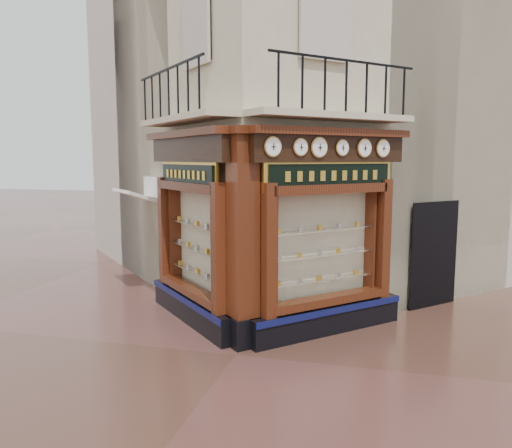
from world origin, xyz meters
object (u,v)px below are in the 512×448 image
(clock_b, at_px, (300,147))
(awning, at_px, (140,292))
(clock_c, at_px, (319,147))
(clock_d, at_px, (342,148))
(clock_a, at_px, (273,147))
(corner_pilaster, at_px, (243,241))
(clock_f, at_px, (383,148))
(clock_e, at_px, (364,148))
(signboard_right, at_px, (332,176))
(signboard_left, at_px, (187,174))

(clock_b, distance_m, awning, 6.31)
(clock_b, xyz_separation_m, clock_c, (0.30, 0.30, 0.00))
(awning, bearing_deg, clock_b, -163.85)
(clock_b, bearing_deg, clock_d, 0.00)
(clock_b, height_order, awning, clock_b)
(clock_a, distance_m, clock_d, 1.55)
(corner_pilaster, relative_size, clock_b, 12.41)
(clock_a, xyz_separation_m, clock_f, (1.83, 1.83, -0.00))
(clock_a, xyz_separation_m, clock_b, (0.41, 0.41, -0.00))
(clock_c, xyz_separation_m, clock_e, (0.78, 0.78, -0.00))
(clock_c, xyz_separation_m, awning, (-4.82, 2.20, -3.62))
(clock_b, bearing_deg, signboard_right, 7.75)
(corner_pilaster, xyz_separation_m, clock_d, (1.64, 1.04, 1.67))
(clock_a, bearing_deg, signboard_right, 4.53)
(awning, xyz_separation_m, signboard_left, (2.10, -1.84, 3.10))
(awning, distance_m, signboard_left, 4.17)
(clock_e, distance_m, signboard_right, 0.88)
(clock_a, distance_m, clock_f, 2.59)
(clock_a, bearing_deg, clock_f, 0.00)
(clock_f, distance_m, signboard_right, 1.30)
(signboard_right, bearing_deg, clock_d, -36.50)
(corner_pilaster, height_order, signboard_left, corner_pilaster)
(awning, bearing_deg, clock_c, -159.51)
(corner_pilaster, xyz_separation_m, signboard_right, (1.46, 1.01, 1.15))
(clock_c, xyz_separation_m, clock_f, (1.12, 1.12, -0.00))
(clock_f, bearing_deg, awning, 124.73)
(clock_b, relative_size, signboard_right, 0.15)
(clock_a, xyz_separation_m, clock_c, (0.71, 0.71, -0.00))
(clock_b, bearing_deg, corner_pilaster, 155.51)
(corner_pilaster, distance_m, clock_e, 3.00)
(awning, height_order, signboard_right, signboard_right)
(clock_c, relative_size, clock_f, 1.05)
(signboard_left, distance_m, signboard_right, 2.92)
(clock_a, xyz_separation_m, signboard_right, (0.91, 1.07, -0.52))
(clock_a, distance_m, signboard_right, 1.49)
(corner_pilaster, xyz_separation_m, clock_f, (2.38, 1.78, 1.67))
(awning, bearing_deg, corner_pilaster, -173.71)
(corner_pilaster, relative_size, signboard_right, 1.82)
(awning, bearing_deg, clock_f, -145.27)
(clock_b, relative_size, clock_d, 1.02)
(clock_d, distance_m, awning, 6.60)
(clock_b, distance_m, signboard_left, 2.57)
(corner_pilaster, distance_m, signboard_left, 2.12)
(clock_f, xyz_separation_m, awning, (-5.94, 1.08, -3.62))
(signboard_left, bearing_deg, clock_d, -134.49)
(signboard_left, bearing_deg, awning, 3.77)
(clock_c, bearing_deg, corner_pilaster, 162.51)
(clock_a, height_order, clock_e, clock_e)
(clock_a, relative_size, signboard_right, 0.16)
(clock_d, height_order, signboard_right, clock_d)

